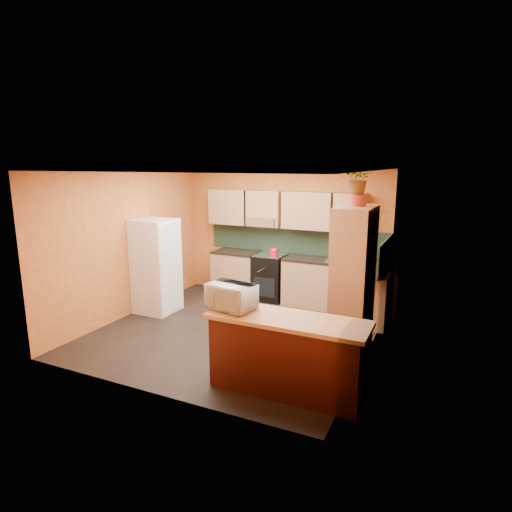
% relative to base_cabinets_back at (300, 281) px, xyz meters
% --- Properties ---
extents(room_shell, '(4.24, 4.24, 2.72)m').
position_rel_base_cabinets_back_xyz_m(room_shell, '(-0.45, -1.52, 1.65)').
color(room_shell, black).
rests_on(room_shell, ground).
extents(base_cabinets_back, '(3.65, 0.60, 0.88)m').
position_rel_base_cabinets_back_xyz_m(base_cabinets_back, '(0.00, 0.00, 0.00)').
color(base_cabinets_back, tan).
rests_on(base_cabinets_back, ground).
extents(countertop_back, '(3.65, 0.62, 0.04)m').
position_rel_base_cabinets_back_xyz_m(countertop_back, '(0.00, -0.00, 0.46)').
color(countertop_back, black).
rests_on(countertop_back, base_cabinets_back).
extents(stove, '(0.58, 0.58, 0.91)m').
position_rel_base_cabinets_back_xyz_m(stove, '(-0.62, -0.00, 0.02)').
color(stove, black).
rests_on(stove, ground).
extents(kettle, '(0.21, 0.21, 0.18)m').
position_rel_base_cabinets_back_xyz_m(kettle, '(-0.53, -0.05, 0.56)').
color(kettle, red).
rests_on(kettle, stove).
extents(sink, '(0.48, 0.40, 0.03)m').
position_rel_base_cabinets_back_xyz_m(sink, '(0.78, 0.00, 0.50)').
color(sink, silver).
rests_on(sink, countertop_back).
extents(base_cabinets_right, '(0.60, 0.80, 0.88)m').
position_rel_base_cabinets_back_xyz_m(base_cabinets_right, '(1.33, -0.58, 0.00)').
color(base_cabinets_right, tan).
rests_on(base_cabinets_right, ground).
extents(countertop_right, '(0.62, 0.80, 0.04)m').
position_rel_base_cabinets_back_xyz_m(countertop_right, '(1.33, -0.58, 0.46)').
color(countertop_right, black).
rests_on(countertop_right, base_cabinets_right).
extents(fridge, '(0.68, 0.66, 1.70)m').
position_rel_base_cabinets_back_xyz_m(fridge, '(-2.22, -1.53, 0.41)').
color(fridge, white).
rests_on(fridge, ground).
extents(pantry, '(0.48, 0.90, 2.10)m').
position_rel_base_cabinets_back_xyz_m(pantry, '(1.38, -1.71, 0.61)').
color(pantry, tan).
rests_on(pantry, ground).
extents(fern_pot, '(0.22, 0.22, 0.16)m').
position_rel_base_cabinets_back_xyz_m(fern_pot, '(1.38, -1.66, 1.74)').
color(fern_pot, '#A73A28').
rests_on(fern_pot, pantry).
extents(fern, '(0.44, 0.40, 0.43)m').
position_rel_base_cabinets_back_xyz_m(fern, '(1.38, -1.66, 2.04)').
color(fern, tan).
rests_on(fern, fern_pot).
extents(breakfast_bar, '(1.80, 0.55, 0.88)m').
position_rel_base_cabinets_back_xyz_m(breakfast_bar, '(0.95, -3.18, 0.00)').
color(breakfast_bar, '#4B1611').
rests_on(breakfast_bar, ground).
extents(bar_top, '(1.90, 0.65, 0.05)m').
position_rel_base_cabinets_back_xyz_m(bar_top, '(0.95, -3.18, 0.47)').
color(bar_top, tan).
rests_on(bar_top, breakfast_bar).
extents(microwave, '(0.62, 0.47, 0.31)m').
position_rel_base_cabinets_back_xyz_m(microwave, '(0.22, -3.18, 0.65)').
color(microwave, white).
rests_on(microwave, bar_top).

